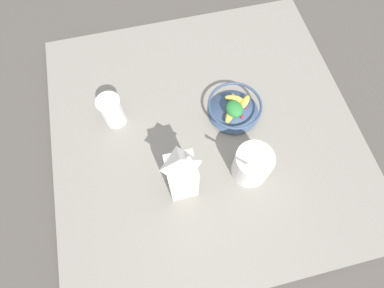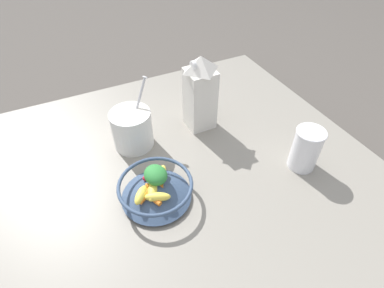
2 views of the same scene
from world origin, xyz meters
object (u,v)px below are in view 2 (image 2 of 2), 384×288
object	(u,v)px
drinking_cup	(306,148)
fruit_bowl	(156,189)
milk_carton	(200,93)
yogurt_tub	(132,127)

from	to	relation	value
drinking_cup	fruit_bowl	bearing A→B (deg)	-99.87
milk_carton	drinking_cup	size ratio (longest dim) A/B	1.92
milk_carton	drinking_cup	bearing A→B (deg)	31.15
milk_carton	yogurt_tub	bearing A→B (deg)	-90.18
yogurt_tub	drinking_cup	distance (m)	0.53
fruit_bowl	milk_carton	bearing A→B (deg)	133.07
milk_carton	yogurt_tub	distance (m)	0.24
milk_carton	yogurt_tub	world-z (taller)	milk_carton
yogurt_tub	drinking_cup	xyz separation A→B (m)	(0.31, 0.42, 0.00)
fruit_bowl	milk_carton	xyz separation A→B (m)	(-0.23, 0.25, 0.09)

